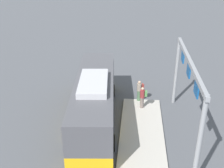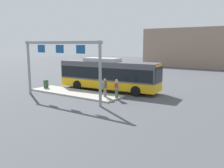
% 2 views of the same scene
% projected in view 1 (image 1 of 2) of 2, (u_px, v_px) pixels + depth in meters
% --- Properties ---
extents(ground_plane, '(120.00, 120.00, 0.00)m').
position_uv_depth(ground_plane, '(96.00, 120.00, 19.37)').
color(ground_plane, '#4C4F54').
extents(platform_curb, '(10.00, 2.80, 0.16)m').
position_uv_depth(platform_curb, '(142.00, 138.00, 17.35)').
color(platform_curb, '#B2ADA3').
rests_on(platform_curb, ground).
extents(bus_main, '(11.09, 3.45, 3.46)m').
position_uv_depth(bus_main, '(95.00, 97.00, 18.60)').
color(bus_main, '#EAAD14').
rests_on(bus_main, ground).
extents(person_boarding, '(0.50, 0.60, 1.67)m').
position_uv_depth(person_boarding, '(140.00, 90.00, 21.33)').
color(person_boarding, '#476B4C').
rests_on(person_boarding, platform_curb).
extents(person_waiting_near, '(0.35, 0.53, 1.67)m').
position_uv_depth(person_waiting_near, '(143.00, 97.00, 20.30)').
color(person_waiting_near, slate).
rests_on(person_waiting_near, platform_curb).
extents(platform_sign_gantry, '(9.19, 0.24, 5.20)m').
position_uv_depth(platform_sign_gantry, '(187.00, 82.00, 16.19)').
color(platform_sign_gantry, gray).
rests_on(platform_sign_gantry, ground).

